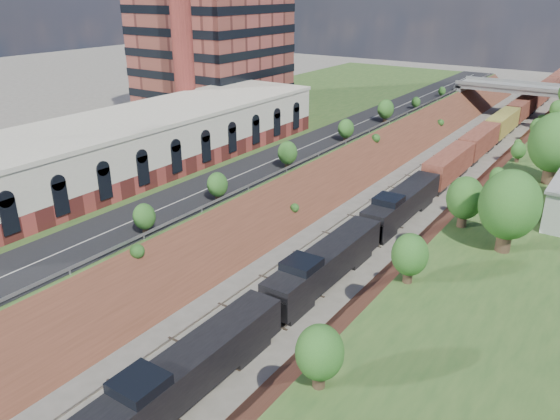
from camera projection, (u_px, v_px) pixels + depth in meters
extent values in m
cube|color=#2E5121|center=(219.00, 145.00, 91.19)|extent=(44.00, 180.00, 5.00)
cube|color=brown|center=(334.00, 183.00, 80.73)|extent=(10.00, 180.00, 10.00)
cube|color=brown|center=(486.00, 216.00, 69.32)|extent=(10.00, 180.00, 10.00)
cube|color=gray|center=(387.00, 194.00, 76.34)|extent=(1.58, 180.00, 0.18)
cube|color=gray|center=(422.00, 201.00, 73.64)|extent=(1.58, 180.00, 0.18)
cube|color=black|center=(309.00, 146.00, 81.14)|extent=(8.00, 180.00, 0.10)
cube|color=#99999E|center=(333.00, 147.00, 78.83)|extent=(0.06, 171.00, 0.30)
cube|color=maroon|center=(137.00, 161.00, 70.38)|extent=(14.00, 62.00, 2.20)
cube|color=beige|center=(135.00, 137.00, 69.14)|extent=(14.00, 62.00, 4.30)
cube|color=beige|center=(133.00, 118.00, 68.23)|extent=(14.30, 62.30, 0.50)
cylinder|color=maroon|center=(180.00, 1.00, 81.13)|extent=(3.20, 3.20, 40.00)
cube|color=gray|center=(461.00, 97.00, 127.30)|extent=(1.50, 8.00, 6.20)
cube|color=gray|center=(515.00, 88.00, 120.16)|extent=(24.00, 8.00, 1.00)
cube|color=gray|center=(511.00, 87.00, 116.80)|extent=(24.00, 0.30, 0.80)
cube|color=gray|center=(520.00, 82.00, 122.92)|extent=(24.00, 0.30, 0.80)
cylinder|color=#473323|center=(504.00, 237.00, 48.49)|extent=(1.30, 1.30, 2.62)
ellipsoid|color=#2A5C20|center=(510.00, 205.00, 47.29)|extent=(5.25, 5.25, 6.30)
cylinder|color=#473323|center=(110.00, 247.00, 48.37)|extent=(0.66, 0.66, 1.22)
ellipsoid|color=#2A5C20|center=(108.00, 232.00, 47.81)|extent=(2.45, 2.45, 2.94)
cube|color=black|center=(191.00, 368.00, 37.97)|extent=(3.00, 18.02, 2.91)
cube|color=black|center=(139.00, 385.00, 33.85)|extent=(2.94, 3.10, 0.90)
cube|color=black|center=(326.00, 262.00, 52.54)|extent=(3.00, 18.02, 2.91)
cube|color=black|center=(403.00, 203.00, 67.11)|extent=(3.00, 18.02, 2.91)
cube|color=brown|center=(529.00, 102.00, 123.73)|extent=(3.00, 128.15, 3.60)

